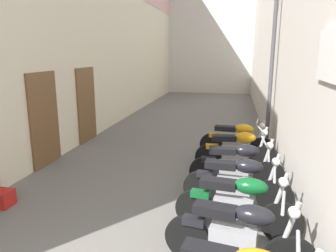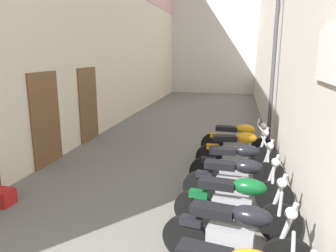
# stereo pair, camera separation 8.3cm
# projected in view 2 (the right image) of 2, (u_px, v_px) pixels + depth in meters

# --- Properties ---
(ground_plane) EXTENTS (36.31, 36.31, 0.00)m
(ground_plane) POSITION_uv_depth(u_px,v_px,m) (178.00, 142.00, 9.57)
(ground_plane) COLOR #66635E
(building_right) EXTENTS (0.45, 20.31, 5.36)m
(building_right) POSITION_uv_depth(u_px,v_px,m) (278.00, 51.00, 10.26)
(building_right) COLOR beige
(building_right) RESTS_ON ground
(building_far_end) EXTENTS (8.40, 2.00, 6.33)m
(building_far_end) POSITION_uv_depth(u_px,v_px,m) (214.00, 45.00, 21.37)
(building_far_end) COLOR beige
(building_far_end) RESTS_ON ground
(motorcycle_third) EXTENTS (1.84, 0.58, 1.04)m
(motorcycle_third) POSITION_uv_depth(u_px,v_px,m) (235.00, 234.00, 3.80)
(motorcycle_third) COLOR black
(motorcycle_third) RESTS_ON ground
(motorcycle_fourth) EXTENTS (1.85, 0.58, 1.04)m
(motorcycle_fourth) POSITION_uv_depth(u_px,v_px,m) (236.00, 203.00, 4.59)
(motorcycle_fourth) COLOR black
(motorcycle_fourth) RESTS_ON ground
(motorcycle_fifth) EXTENTS (1.85, 0.58, 1.04)m
(motorcycle_fifth) POSITION_uv_depth(u_px,v_px,m) (237.00, 181.00, 5.37)
(motorcycle_fifth) COLOR black
(motorcycle_fifth) RESTS_ON ground
(motorcycle_sixth) EXTENTS (1.85, 0.58, 1.04)m
(motorcycle_sixth) POSITION_uv_depth(u_px,v_px,m) (237.00, 164.00, 6.19)
(motorcycle_sixth) COLOR black
(motorcycle_sixth) RESTS_ON ground
(motorcycle_seventh) EXTENTS (1.84, 0.58, 1.04)m
(motorcycle_seventh) POSITION_uv_depth(u_px,v_px,m) (237.00, 150.00, 7.12)
(motorcycle_seventh) COLOR black
(motorcycle_seventh) RESTS_ON ground
(motorcycle_eighth) EXTENTS (1.85, 0.58, 1.04)m
(motorcycle_eighth) POSITION_uv_depth(u_px,v_px,m) (238.00, 140.00, 7.95)
(motorcycle_eighth) COLOR black
(motorcycle_eighth) RESTS_ON ground
(plastic_crate) EXTENTS (0.44, 0.32, 0.28)m
(plastic_crate) POSITION_uv_depth(u_px,v_px,m) (0.00, 197.00, 5.59)
(plastic_crate) COLOR red
(plastic_crate) RESTS_ON ground
(street_lamp) EXTENTS (0.79, 0.18, 4.84)m
(street_lamp) POSITION_uv_depth(u_px,v_px,m) (271.00, 45.00, 7.90)
(street_lamp) COLOR #47474C
(street_lamp) RESTS_ON ground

